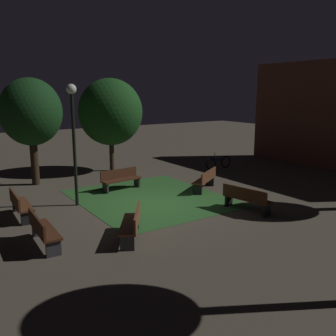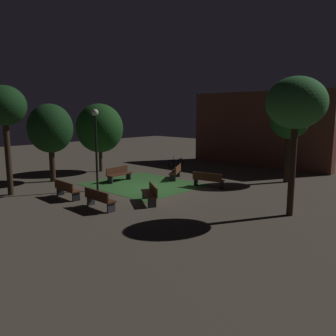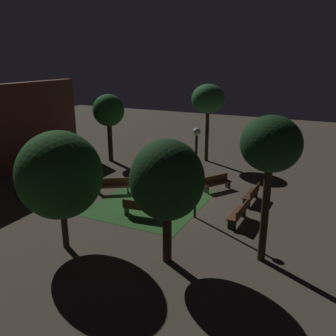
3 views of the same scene
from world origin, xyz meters
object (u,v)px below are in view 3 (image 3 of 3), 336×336
object	(u,v)px
tree_back_right	(208,100)
bench_corner	(239,213)
bench_back_row	(141,208)
tree_right_canopy	(167,181)
tree_left_canopy	(271,146)
bicycle	(26,196)
bench_by_lamp	(114,185)
bench_near_trees	(149,172)
tree_back_left	(60,175)
bench_path_side	(217,182)
bench_lawn_edge	(252,194)
lamp_post_plaza_east	(196,158)
tree_lawn_side	(109,111)

from	to	relation	value
tree_back_right	bench_corner	bearing A→B (deg)	-152.08
bench_back_row	tree_right_canopy	bearing A→B (deg)	-136.24
bench_back_row	tree_left_canopy	xyz separation A→B (m)	(-1.32, -6.06, 4.01)
bench_back_row	bicycle	world-z (taller)	bicycle
bench_corner	tree_right_canopy	bearing A→B (deg)	159.73
bench_by_lamp	tree_back_right	size ratio (longest dim) A/B	0.31
bench_by_lamp	tree_left_canopy	xyz separation A→B (m)	(-3.42, -9.04, 4.01)
bench_near_trees	bench_by_lamp	distance (m)	3.08
tree_back_left	tree_back_right	bearing A→B (deg)	-3.51
tree_back_right	bench_path_side	bearing A→B (deg)	-154.88
bench_by_lamp	tree_left_canopy	bearing A→B (deg)	-110.74
bench_corner	tree_right_canopy	size ratio (longest dim) A/B	0.38
bench_lawn_edge	bicycle	bearing A→B (deg)	115.80
bench_lawn_edge	lamp_post_plaza_east	world-z (taller)	lamp_post_plaza_east
bench_back_row	tree_back_left	size ratio (longest dim) A/B	0.38
bench_by_lamp	tree_lawn_side	size ratio (longest dim) A/B	0.36
tree_back_right	bicycle	bearing A→B (deg)	153.12
bench_path_side	bicycle	xyz separation A→B (m)	(-6.17, 8.63, -0.14)
bench_corner	bench_by_lamp	size ratio (longest dim) A/B	1.02
tree_left_canopy	tree_back_right	bearing A→B (deg)	28.44
tree_left_canopy	bench_near_trees	bearing A→B (deg)	52.57
tree_left_canopy	bicycle	xyz separation A→B (m)	(0.26, 12.53, -4.14)
bench_by_lamp	bicycle	world-z (taller)	bicycle
tree_left_canopy	lamp_post_plaza_east	distance (m)	4.67
bench_path_side	tree_right_canopy	distance (m)	8.55
bench_lawn_edge	tree_lawn_side	bearing A→B (deg)	73.22
bench_by_lamp	lamp_post_plaza_east	bearing A→B (deg)	-100.40
bench_near_trees	tree_lawn_side	world-z (taller)	tree_lawn_side
bench_path_side	tree_lawn_side	distance (m)	10.00
tree_left_canopy	bench_back_row	bearing A→B (deg)	77.72
bench_near_trees	tree_right_canopy	world-z (taller)	tree_right_canopy
bench_corner	tree_left_canopy	distance (m)	5.13
tree_right_canopy	bench_corner	bearing A→B (deg)	-20.27
bench_lawn_edge	bench_back_row	world-z (taller)	same
bench_near_trees	bench_back_row	bearing A→B (deg)	-155.34
bench_near_trees	bench_path_side	distance (m)	4.51
bicycle	bench_path_side	bearing A→B (deg)	-54.43
bench_near_trees	lamp_post_plaza_east	size ratio (longest dim) A/B	0.42
bench_near_trees	bench_back_row	size ratio (longest dim) A/B	1.01
bench_lawn_edge	bicycle	world-z (taller)	bicycle
bench_back_row	bench_path_side	bearing A→B (deg)	-22.90
bicycle	tree_back_left	bearing A→B (deg)	-118.26
bench_back_row	tree_left_canopy	distance (m)	7.38
bench_lawn_edge	lamp_post_plaza_east	bearing A→B (deg)	146.07
tree_back_right	bench_back_row	bearing A→B (deg)	-177.44
bench_lawn_edge	bench_back_row	xyz separation A→B (m)	(-4.22, 4.45, 0.00)
bench_path_side	tree_lawn_side	size ratio (longest dim) A/B	0.36
bench_corner	bench_by_lamp	distance (m)	7.46
tree_back_right	tree_lawn_side	world-z (taller)	tree_back_right
tree_right_canopy	bench_by_lamp	bearing A→B (deg)	48.96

